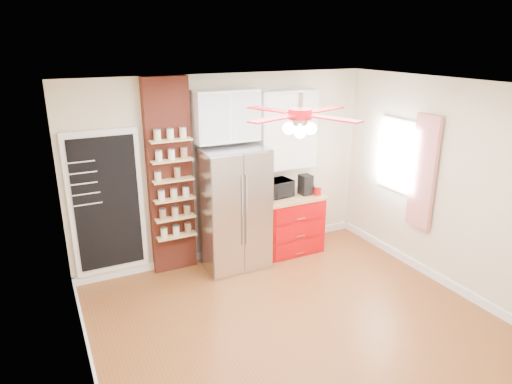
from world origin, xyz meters
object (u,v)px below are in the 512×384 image
fridge (233,208)px  ceiling_fan (300,115)px  toaster_oven (276,189)px  canister_left (317,191)px  red_cabinet (290,223)px  pantry_jar_oats (158,176)px  coffee_maker (305,185)px

fridge → ceiling_fan: ceiling_fan is taller
fridge → toaster_oven: size_ratio=3.85×
toaster_oven → canister_left: (0.59, -0.22, -0.06)m
red_cabinet → pantry_jar_oats: 2.20m
ceiling_fan → coffee_maker: size_ratio=4.59×
red_cabinet → coffee_maker: size_ratio=3.08×
canister_left → pantry_jar_oats: (-2.33, 0.29, 0.46)m
ceiling_fan → pantry_jar_oats: bearing=120.1°
fridge → ceiling_fan: 2.25m
red_cabinet → coffee_maker: 0.64m
ceiling_fan → toaster_oven: (0.70, 1.73, -1.40)m
red_cabinet → ceiling_fan: bearing=-118.7°
ceiling_fan → red_cabinet: bearing=61.3°
toaster_oven → fridge: bearing=-179.7°
toaster_oven → pantry_jar_oats: bearing=170.2°
ceiling_fan → canister_left: ceiling_fan is taller
fridge → canister_left: fridge is taller
toaster_oven → ceiling_fan: bearing=-119.5°
red_cabinet → canister_left: canister_left is taller
fridge → toaster_oven: (0.75, 0.10, 0.15)m
fridge → coffee_maker: size_ratio=5.74×
red_cabinet → toaster_oven: size_ratio=2.07×
red_cabinet → coffee_maker: bearing=-12.2°
ceiling_fan → toaster_oven: 2.33m
fridge → pantry_jar_oats: size_ratio=15.06×
toaster_oven → coffee_maker: 0.46m
ceiling_fan → canister_left: bearing=49.6°
canister_left → pantry_jar_oats: pantry_jar_oats is taller
toaster_oven → coffee_maker: (0.44, -0.10, 0.03)m
coffee_maker → pantry_jar_oats: size_ratio=2.62×
fridge → red_cabinet: bearing=3.0°
toaster_oven → canister_left: size_ratio=3.39×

